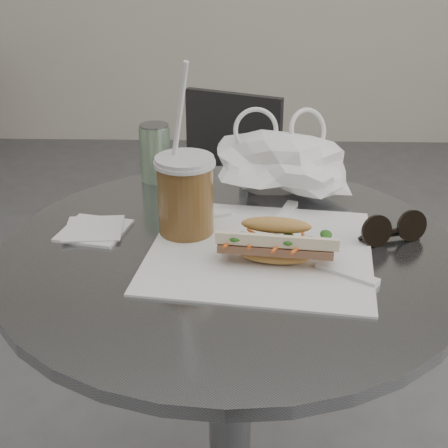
{
  "coord_description": "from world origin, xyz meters",
  "views": [
    {
      "loc": [
        0.01,
        -0.7,
        1.22
      ],
      "look_at": [
        -0.01,
        0.18,
        0.79
      ],
      "focal_mm": 50.0,
      "sensor_mm": 36.0,
      "label": 1
    }
  ],
  "objects_px": {
    "cafe_table": "(230,379)",
    "chair_far": "(213,236)",
    "iced_coffee": "(185,195)",
    "drink_can": "(155,153)",
    "banh_mi": "(276,242)",
    "sunglasses": "(393,230)"
  },
  "relations": [
    {
      "from": "cafe_table",
      "to": "iced_coffee",
      "type": "xyz_separation_m",
      "value": [
        -0.08,
        0.05,
        0.35
      ]
    },
    {
      "from": "drink_can",
      "to": "cafe_table",
      "type": "bearing_deg",
      "value": -61.5
    },
    {
      "from": "cafe_table",
      "to": "drink_can",
      "type": "relative_size",
      "value": 6.45
    },
    {
      "from": "cafe_table",
      "to": "iced_coffee",
      "type": "height_order",
      "value": "iced_coffee"
    },
    {
      "from": "banh_mi",
      "to": "drink_can",
      "type": "height_order",
      "value": "drink_can"
    },
    {
      "from": "cafe_table",
      "to": "iced_coffee",
      "type": "bearing_deg",
      "value": 147.41
    },
    {
      "from": "chair_far",
      "to": "sunglasses",
      "type": "distance_m",
      "value": 0.96
    },
    {
      "from": "iced_coffee",
      "to": "drink_can",
      "type": "xyz_separation_m",
      "value": [
        -0.08,
        0.24,
        -0.01
      ]
    },
    {
      "from": "chair_far",
      "to": "sunglasses",
      "type": "xyz_separation_m",
      "value": [
        0.34,
        -0.8,
        0.42
      ]
    },
    {
      "from": "banh_mi",
      "to": "sunglasses",
      "type": "bearing_deg",
      "value": 28.49
    },
    {
      "from": "cafe_table",
      "to": "chair_far",
      "type": "distance_m",
      "value": 0.84
    },
    {
      "from": "chair_far",
      "to": "iced_coffee",
      "type": "xyz_separation_m",
      "value": [
        -0.01,
        -0.77,
        0.47
      ]
    },
    {
      "from": "cafe_table",
      "to": "chair_far",
      "type": "xyz_separation_m",
      "value": [
        -0.07,
        0.82,
        -0.13
      ]
    },
    {
      "from": "chair_far",
      "to": "drink_can",
      "type": "height_order",
      "value": "drink_can"
    },
    {
      "from": "cafe_table",
      "to": "banh_mi",
      "type": "height_order",
      "value": "banh_mi"
    },
    {
      "from": "iced_coffee",
      "to": "cafe_table",
      "type": "bearing_deg",
      "value": -32.59
    },
    {
      "from": "cafe_table",
      "to": "chair_far",
      "type": "height_order",
      "value": "chair_far"
    },
    {
      "from": "cafe_table",
      "to": "sunglasses",
      "type": "xyz_separation_m",
      "value": [
        0.27,
        0.03,
        0.29
      ]
    },
    {
      "from": "sunglasses",
      "to": "cafe_table",
      "type": "bearing_deg",
      "value": 166.86
    },
    {
      "from": "banh_mi",
      "to": "drink_can",
      "type": "bearing_deg",
      "value": 130.14
    },
    {
      "from": "cafe_table",
      "to": "banh_mi",
      "type": "bearing_deg",
      "value": -37.14
    },
    {
      "from": "chair_far",
      "to": "drink_can",
      "type": "relative_size",
      "value": 6.42
    }
  ]
}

